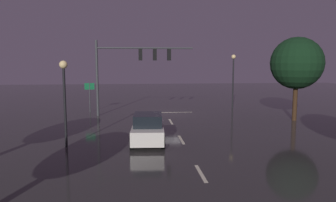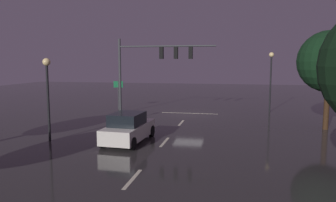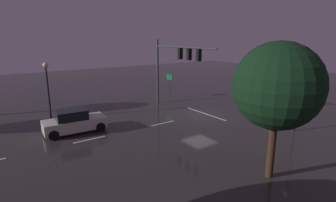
# 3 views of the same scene
# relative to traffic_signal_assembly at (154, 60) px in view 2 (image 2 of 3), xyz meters

# --- Properties ---
(ground_plane) EXTENTS (80.00, 80.00, 0.00)m
(ground_plane) POSITION_rel_traffic_signal_assembly_xyz_m (-2.95, -0.52, -4.68)
(ground_plane) COLOR #2D2B2B
(traffic_signal_assembly) EXTENTS (8.44, 0.47, 6.53)m
(traffic_signal_assembly) POSITION_rel_traffic_signal_assembly_xyz_m (0.00, 0.00, 0.00)
(traffic_signal_assembly) COLOR #383A3D
(traffic_signal_assembly) RESTS_ON ground_plane
(lane_dash_far) EXTENTS (0.16, 2.20, 0.01)m
(lane_dash_far) POSITION_rel_traffic_signal_assembly_xyz_m (-2.95, 3.48, -4.68)
(lane_dash_far) COLOR beige
(lane_dash_far) RESTS_ON ground_plane
(lane_dash_mid) EXTENTS (0.16, 2.20, 0.01)m
(lane_dash_mid) POSITION_rel_traffic_signal_assembly_xyz_m (-2.95, 9.48, -4.68)
(lane_dash_mid) COLOR beige
(lane_dash_mid) RESTS_ON ground_plane
(lane_dash_near) EXTENTS (0.16, 2.20, 0.01)m
(lane_dash_near) POSITION_rel_traffic_signal_assembly_xyz_m (-2.95, 15.48, -4.68)
(lane_dash_near) COLOR beige
(lane_dash_near) RESTS_ON ground_plane
(stop_bar) EXTENTS (5.00, 0.16, 0.01)m
(stop_bar) POSITION_rel_traffic_signal_assembly_xyz_m (-2.95, -1.18, -4.68)
(stop_bar) COLOR beige
(stop_bar) RESTS_ON ground_plane
(car_approaching) EXTENTS (2.13, 4.46, 1.70)m
(car_approaching) POSITION_rel_traffic_signal_assembly_xyz_m (-0.93, 9.86, -3.89)
(car_approaching) COLOR silver
(car_approaching) RESTS_ON ground_plane
(street_lamp_left_kerb) EXTENTS (0.44, 0.44, 5.40)m
(street_lamp_left_kerb) POSITION_rel_traffic_signal_assembly_xyz_m (-10.01, -3.46, -0.94)
(street_lamp_left_kerb) COLOR black
(street_lamp_left_kerb) RESTS_ON ground_plane
(street_lamp_right_kerb) EXTENTS (0.44, 0.44, 4.76)m
(street_lamp_right_kerb) POSITION_rel_traffic_signal_assembly_xyz_m (3.62, 10.53, -1.32)
(street_lamp_right_kerb) COLOR black
(street_lamp_right_kerb) RESTS_ON ground_plane
(route_sign) EXTENTS (0.90, 0.16, 2.76)m
(route_sign) POSITION_rel_traffic_signal_assembly_xyz_m (4.06, -2.19, -2.69)
(route_sign) COLOR #383A3D
(route_sign) RESTS_ON ground_plane
(tree_left_near) EXTENTS (4.11, 4.11, 6.64)m
(tree_left_near) POSITION_rel_traffic_signal_assembly_xyz_m (-12.91, 3.86, -0.12)
(tree_left_near) COLOR #382314
(tree_left_near) RESTS_ON ground_plane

